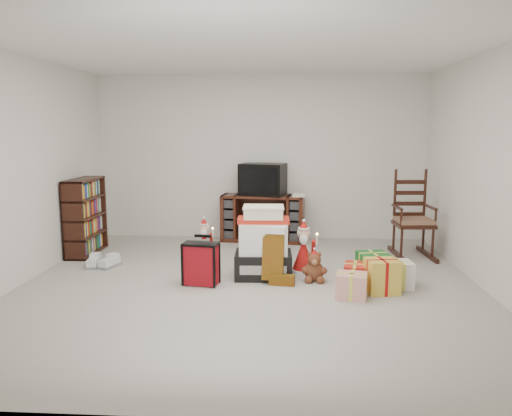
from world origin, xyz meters
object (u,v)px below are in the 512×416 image
(teddy_bear, at_px, (314,268))
(sneaker_pair, at_px, (102,263))
(bookshelf, at_px, (85,218))
(gift_pile, at_px, (263,247))
(red_suitcase, at_px, (201,264))
(gift_cluster, at_px, (373,276))
(mrs_claus_figurine, at_px, (204,243))
(tv_stand, at_px, (263,218))
(rocking_chair, at_px, (412,225))
(santa_figurine, at_px, (303,253))
(crt_television, at_px, (263,179))

(teddy_bear, relative_size, sneaker_pair, 0.83)
(bookshelf, height_order, gift_pile, bookshelf)
(red_suitcase, relative_size, gift_cluster, 0.60)
(mrs_claus_figurine, bearing_deg, tv_stand, 56.83)
(gift_pile, height_order, gift_cluster, gift_pile)
(rocking_chair, xyz_separation_m, sneaker_pair, (-3.96, -0.83, -0.35))
(gift_pile, xyz_separation_m, red_suitcase, (-0.67, -0.34, -0.12))
(bookshelf, xyz_separation_m, mrs_claus_figurine, (1.65, -0.18, -0.29))
(bookshelf, distance_m, mrs_claus_figurine, 1.69)
(red_suitcase, distance_m, santa_figurine, 1.26)
(mrs_claus_figurine, xyz_separation_m, crt_television, (0.72, 1.11, 0.73))
(tv_stand, relative_size, teddy_bear, 3.88)
(gift_pile, distance_m, red_suitcase, 0.75)
(bookshelf, xyz_separation_m, rocking_chair, (4.41, 0.17, -0.09))
(bookshelf, distance_m, teddy_bear, 3.25)
(sneaker_pair, bearing_deg, teddy_bear, -6.69)
(gift_cluster, bearing_deg, red_suitcase, 179.50)
(mrs_claus_figurine, bearing_deg, santa_figurine, -23.54)
(red_suitcase, height_order, santa_figurine, santa_figurine)
(tv_stand, distance_m, sneaker_pair, 2.50)
(santa_figurine, distance_m, sneaker_pair, 2.49)
(rocking_chair, distance_m, mrs_claus_figurine, 2.79)
(gift_pile, xyz_separation_m, mrs_claus_figurine, (-0.81, 0.78, -0.15))
(tv_stand, height_order, gift_pile, gift_pile)
(tv_stand, bearing_deg, gift_cluster, -53.96)
(red_suitcase, distance_m, teddy_bear, 1.26)
(gift_cluster, bearing_deg, gift_pile, 163.49)
(tv_stand, bearing_deg, red_suitcase, -98.28)
(mrs_claus_figurine, xyz_separation_m, gift_cluster, (2.00, -1.13, -0.07))
(teddy_bear, bearing_deg, bookshelf, 160.53)
(rocking_chair, distance_m, gift_cluster, 1.68)
(mrs_claus_figurine, bearing_deg, rocking_chair, 7.11)
(gift_pile, xyz_separation_m, teddy_bear, (0.58, -0.12, -0.21))
(tv_stand, relative_size, santa_figurine, 2.04)
(teddy_bear, height_order, crt_television, crt_television)
(rocking_chair, height_order, gift_pile, rocking_chair)
(santa_figurine, xyz_separation_m, mrs_claus_figurine, (-1.28, 0.56, -0.03))
(rocking_chair, bearing_deg, mrs_claus_figurine, -176.50)
(sneaker_pair, distance_m, crt_television, 2.65)
(santa_figurine, xyz_separation_m, gift_cluster, (0.72, -0.58, -0.10))
(tv_stand, height_order, bookshelf, bookshelf)
(teddy_bear, xyz_separation_m, gift_cluster, (0.61, -0.23, -0.01))
(bookshelf, distance_m, sneaker_pair, 0.91)
(bookshelf, height_order, rocking_chair, rocking_chair)
(teddy_bear, height_order, mrs_claus_figurine, mrs_claus_figurine)
(tv_stand, distance_m, gift_cluster, 2.58)
(bookshelf, distance_m, red_suitcase, 2.23)
(tv_stand, relative_size, rocking_chair, 1.06)
(gift_cluster, bearing_deg, santa_figurine, 141.47)
(mrs_claus_figurine, xyz_separation_m, sneaker_pair, (-1.20, -0.48, -0.15))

